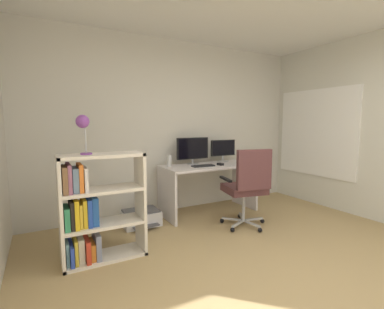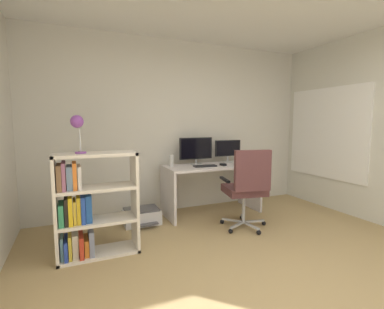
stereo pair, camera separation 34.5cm
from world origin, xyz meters
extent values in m
cube|color=tan|center=(0.00, 0.00, -0.01)|extent=(4.53, 5.28, 0.02)
cube|color=silver|center=(0.00, 2.69, 1.34)|extent=(4.53, 0.10, 2.68)
cube|color=white|center=(2.26, 1.78, 1.24)|extent=(0.01, 1.41, 1.39)
cube|color=white|center=(2.25, 1.78, 1.24)|extent=(0.02, 1.49, 1.47)
cube|color=silver|center=(0.38, 2.23, 0.74)|extent=(1.46, 0.66, 0.04)
cube|color=silver|center=(-0.34, 2.23, 0.36)|extent=(0.04, 0.63, 0.72)
cube|color=silver|center=(1.09, 2.23, 0.36)|extent=(0.04, 0.63, 0.72)
cylinder|color=#B2B5B7|center=(0.19, 2.40, 0.76)|extent=(0.18, 0.18, 0.01)
cylinder|color=#B2B5B7|center=(0.19, 2.40, 0.81)|extent=(0.03, 0.03, 0.08)
cube|color=black|center=(0.19, 2.40, 1.01)|extent=(0.54, 0.04, 0.33)
cube|color=black|center=(0.19, 2.38, 1.01)|extent=(0.50, 0.01, 0.31)
cylinder|color=#B2B5B7|center=(0.76, 2.40, 0.76)|extent=(0.18, 0.18, 0.01)
cylinder|color=#B2B5B7|center=(0.76, 2.40, 0.82)|extent=(0.03, 0.03, 0.10)
cube|color=black|center=(0.76, 2.40, 0.99)|extent=(0.45, 0.06, 0.26)
cube|color=black|center=(0.76, 2.38, 0.99)|extent=(0.42, 0.03, 0.24)
cube|color=black|center=(0.21, 2.12, 0.77)|extent=(0.35, 0.16, 0.02)
cube|color=black|center=(0.50, 2.09, 0.78)|extent=(0.07, 0.11, 0.03)
cylinder|color=silver|center=(-0.24, 2.35, 0.84)|extent=(0.07, 0.07, 0.17)
cube|color=#B7BABC|center=(0.64, 1.48, 0.07)|extent=(0.30, 0.09, 0.02)
sphere|color=black|center=(0.79, 1.45, 0.03)|extent=(0.06, 0.06, 0.06)
cube|color=#B7BABC|center=(0.57, 1.65, 0.07)|extent=(0.18, 0.28, 0.02)
sphere|color=black|center=(0.64, 1.78, 0.03)|extent=(0.06, 0.06, 0.06)
cube|color=#B7BABC|center=(0.39, 1.63, 0.07)|extent=(0.22, 0.24, 0.02)
sphere|color=black|center=(0.29, 1.74, 0.03)|extent=(0.06, 0.06, 0.06)
cube|color=#B7BABC|center=(0.36, 1.45, 0.07)|extent=(0.29, 0.15, 0.02)
sphere|color=black|center=(0.22, 1.39, 0.03)|extent=(0.06, 0.06, 0.06)
cube|color=#B7BABC|center=(0.51, 1.37, 0.07)|extent=(0.06, 0.30, 0.02)
sphere|color=black|center=(0.52, 1.22, 0.03)|extent=(0.06, 0.06, 0.06)
cylinder|color=#B7BABC|center=(0.49, 1.52, 0.27)|extent=(0.04, 0.04, 0.39)
cube|color=#563033|center=(0.49, 1.52, 0.51)|extent=(0.59, 0.56, 0.10)
cube|color=#563033|center=(0.44, 1.26, 0.82)|extent=(0.47, 0.16, 0.51)
cube|color=black|center=(0.23, 1.57, 0.66)|extent=(0.11, 0.33, 0.03)
cube|color=black|center=(0.76, 1.46, 0.66)|extent=(0.11, 0.33, 0.03)
cube|color=silver|center=(-1.77, 1.48, 0.55)|extent=(0.03, 0.33, 1.10)
cube|color=silver|center=(-0.97, 1.48, 0.55)|extent=(0.03, 0.33, 1.10)
cube|color=silver|center=(-1.37, 1.48, 1.08)|extent=(0.83, 0.33, 0.03)
cube|color=silver|center=(-1.37, 1.48, 0.02)|extent=(0.83, 0.33, 0.03)
cube|color=silver|center=(-1.37, 1.48, 0.37)|extent=(0.76, 0.33, 0.03)
cube|color=silver|center=(-1.37, 1.48, 0.73)|extent=(0.76, 0.33, 0.03)
cube|color=#6697A1|center=(-1.73, 1.49, 0.15)|extent=(0.03, 0.24, 0.23)
cube|color=#2B45B0|center=(-1.69, 1.48, 0.13)|extent=(0.03, 0.30, 0.20)
cube|color=gold|center=(-1.65, 1.48, 0.16)|extent=(0.03, 0.27, 0.25)
cube|color=silver|center=(-1.60, 1.49, 0.15)|extent=(0.06, 0.24, 0.24)
cube|color=red|center=(-1.55, 1.47, 0.14)|extent=(0.04, 0.29, 0.23)
cube|color=orange|center=(-1.50, 1.49, 0.12)|extent=(0.04, 0.25, 0.17)
cube|color=gray|center=(-1.45, 1.49, 0.16)|extent=(0.05, 0.29, 0.26)
cube|color=#33895B|center=(-1.72, 1.47, 0.50)|extent=(0.05, 0.25, 0.22)
cube|color=black|center=(-1.67, 1.48, 0.52)|extent=(0.03, 0.26, 0.27)
cube|color=yellow|center=(-1.63, 1.47, 0.53)|extent=(0.04, 0.26, 0.28)
cube|color=gold|center=(-1.60, 1.48, 0.51)|extent=(0.03, 0.23, 0.24)
cube|color=gold|center=(-1.56, 1.49, 0.52)|extent=(0.04, 0.25, 0.28)
cube|color=#264AB1|center=(-1.52, 1.48, 0.53)|extent=(0.04, 0.24, 0.28)
cube|color=#23529F|center=(-1.46, 1.48, 0.53)|extent=(0.06, 0.23, 0.28)
cube|color=brown|center=(-1.72, 1.47, 0.87)|extent=(0.05, 0.27, 0.26)
cube|color=#935977|center=(-1.68, 1.49, 0.88)|extent=(0.03, 0.29, 0.27)
cube|color=#6986A1|center=(-1.63, 1.49, 0.86)|extent=(0.05, 0.25, 0.23)
cube|color=orange|center=(-1.58, 1.48, 0.88)|extent=(0.04, 0.25, 0.27)
cube|color=silver|center=(-1.54, 1.48, 0.86)|extent=(0.03, 0.27, 0.23)
cylinder|color=purple|center=(-1.51, 1.48, 1.11)|extent=(0.11, 0.11, 0.02)
cylinder|color=silver|center=(-1.51, 1.48, 1.25)|extent=(0.01, 0.01, 0.27)
sphere|color=purple|center=(-1.53, 1.48, 1.42)|extent=(0.13, 0.13, 0.13)
cube|color=silver|center=(-0.74, 2.20, 0.10)|extent=(0.50, 0.35, 0.19)
cube|color=#4C4C51|center=(-0.74, 2.20, 0.21)|extent=(0.46, 0.32, 0.02)
cube|color=#4C4C51|center=(-0.74, 1.98, 0.06)|extent=(0.35, 0.10, 0.01)
camera|label=1|loc=(-1.91, -1.38, 1.41)|focal=26.03mm
camera|label=2|loc=(-1.60, -1.53, 1.41)|focal=26.03mm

